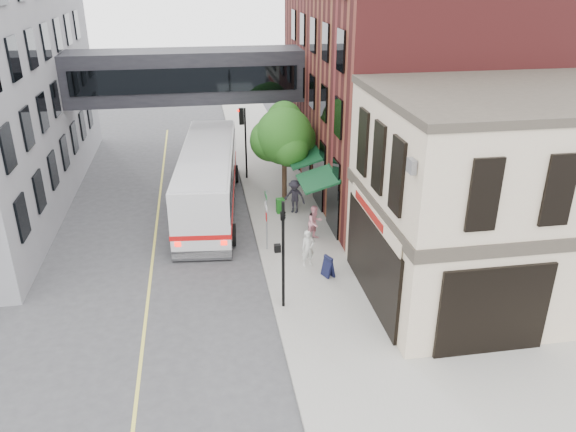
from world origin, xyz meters
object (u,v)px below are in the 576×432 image
object	(u,v)px
bus	(208,177)
pedestrian_b	(315,223)
pedestrian_a	(308,248)
sandwich_board	(328,266)
newspaper_box	(280,206)
pedestrian_c	(294,196)

from	to	relation	value
bus	pedestrian_b	world-z (taller)	bus
pedestrian_a	sandwich_board	world-z (taller)	pedestrian_a
pedestrian_a	sandwich_board	distance (m)	1.36
newspaper_box	sandwich_board	distance (m)	7.24
bus	newspaper_box	world-z (taller)	bus
pedestrian_b	pedestrian_c	distance (m)	3.42
bus	sandwich_board	xyz separation A→B (m)	(4.80, -8.69, -1.28)
pedestrian_c	sandwich_board	bearing A→B (deg)	-56.24
pedestrian_b	sandwich_board	xyz separation A→B (m)	(-0.18, -3.68, -0.40)
pedestrian_c	newspaper_box	bearing A→B (deg)	-154.86
pedestrian_b	newspaper_box	bearing A→B (deg)	80.68
bus	sandwich_board	bearing A→B (deg)	-61.12
pedestrian_a	sandwich_board	xyz separation A→B (m)	(0.68, -1.12, -0.37)
bus	pedestrian_c	bearing A→B (deg)	-19.55
pedestrian_c	sandwich_board	world-z (taller)	pedestrian_c
pedestrian_a	sandwich_board	size ratio (longest dim) A/B	1.77
sandwich_board	pedestrian_b	bearing A→B (deg)	63.13
bus	pedestrian_a	xyz separation A→B (m)	(4.12, -7.58, -0.92)
bus	pedestrian_b	size ratio (longest dim) A/B	7.31
bus	pedestrian_c	xyz separation A→B (m)	(4.56, -1.62, -0.82)
pedestrian_a	pedestrian_c	xyz separation A→B (m)	(0.44, 5.96, 0.09)
pedestrian_b	sandwich_board	bearing A→B (deg)	-120.95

